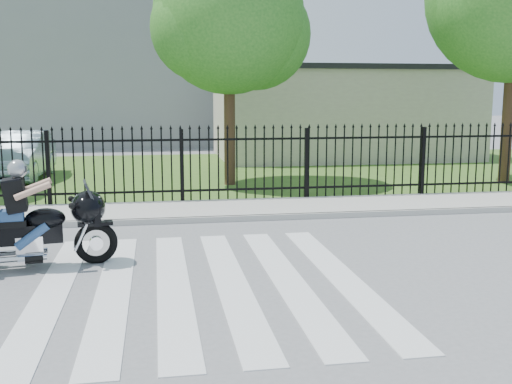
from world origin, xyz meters
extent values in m
plane|color=slate|center=(0.00, 0.00, 0.00)|extent=(120.00, 120.00, 0.00)
cube|color=#ADAAA3|center=(0.00, 5.00, 0.06)|extent=(40.00, 2.00, 0.12)
cube|color=#ADAAA3|center=(0.00, 4.00, 0.06)|extent=(40.00, 0.12, 0.12)
cube|color=#375E20|center=(0.00, 12.00, 0.01)|extent=(40.00, 12.00, 0.02)
cube|color=black|center=(0.00, 6.00, 0.35)|extent=(26.00, 0.04, 0.05)
cube|color=black|center=(0.00, 6.00, 1.55)|extent=(26.00, 0.04, 0.05)
cylinder|color=#382316|center=(1.50, 9.00, 2.08)|extent=(0.32, 0.32, 4.16)
sphere|color=#25651C|center=(1.50, 9.00, 4.68)|extent=(4.20, 4.20, 4.20)
cylinder|color=#382316|center=(9.50, 8.00, 2.40)|extent=(0.32, 0.32, 4.80)
cube|color=beige|center=(7.00, 16.00, 1.75)|extent=(10.00, 6.00, 3.50)
cube|color=black|center=(7.00, 16.00, 3.60)|extent=(10.20, 6.20, 0.20)
cube|color=gray|center=(-3.00, 26.00, 6.00)|extent=(15.00, 10.00, 12.00)
torus|color=black|center=(-1.54, 1.31, 0.32)|extent=(0.67, 0.22, 0.66)
cube|color=black|center=(-2.64, 1.15, 0.53)|extent=(1.27, 0.41, 0.29)
ellipsoid|color=black|center=(-2.26, 1.21, 0.75)|extent=(0.65, 0.47, 0.32)
cube|color=black|center=(-2.83, 1.12, 0.71)|extent=(0.66, 0.39, 0.10)
cube|color=silver|center=(-2.50, 1.17, 0.37)|extent=(0.42, 0.34, 0.29)
ellipsoid|color=black|center=(-1.64, 1.30, 0.88)|extent=(0.61, 0.76, 0.52)
cube|color=navy|center=(-2.71, 1.14, 0.83)|extent=(0.37, 0.33, 0.17)
sphere|color=#9EA2A5|center=(-2.60, 1.15, 1.52)|extent=(0.28, 0.28, 0.28)
imported|color=#90A9B5|center=(-4.74, 10.99, 0.76)|extent=(1.58, 4.50, 1.48)
camera|label=1|loc=(-0.59, -8.01, 2.60)|focal=42.00mm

